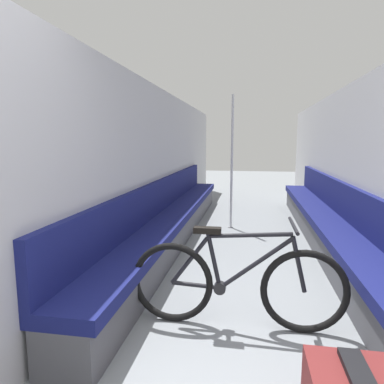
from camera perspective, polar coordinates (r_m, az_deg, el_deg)
The scene contains 6 objects.
wall_left at distance 4.72m, azimuth -6.33°, elevation 4.48°, with size 0.10×10.30×2.10m, color #B2B2B7.
wall_right at distance 4.71m, azimuth 25.33°, elevation 3.71°, with size 0.10×10.30×2.10m, color #B2B2B7.
bench_seat_row_left at distance 4.84m, azimuth -3.14°, elevation -4.61°, with size 0.45×6.00×0.85m.
bench_seat_row_right at distance 4.83m, azimuth 21.71°, elevation -5.23°, with size 0.45×6.00×0.85m.
bicycle at distance 2.63m, azimuth 7.33°, elevation -14.96°, with size 1.59×0.46×0.81m.
grab_pole_near at distance 5.40m, azimuth 6.64°, elevation 4.57°, with size 0.08×0.08×2.08m.
Camera 1 is at (0.02, -0.98, 1.38)m, focal length 32.00 mm.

